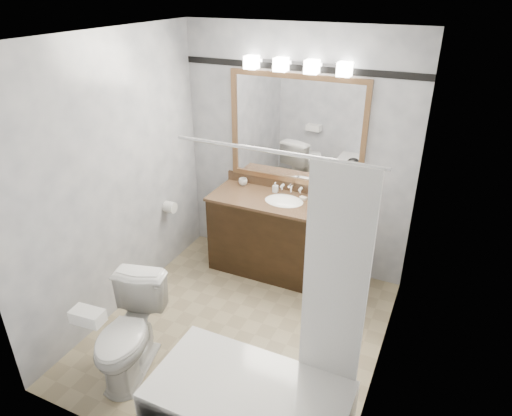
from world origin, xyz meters
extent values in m
cube|color=tan|center=(0.00, 0.00, -0.01)|extent=(2.40, 2.60, 0.01)
cube|color=white|center=(0.00, 0.00, 2.50)|extent=(2.40, 2.60, 0.01)
cube|color=silver|center=(0.00, 1.30, 1.25)|extent=(2.40, 0.01, 2.50)
cube|color=silver|center=(0.00, -1.30, 1.25)|extent=(2.40, 0.01, 2.50)
cube|color=silver|center=(-1.20, 0.00, 1.25)|extent=(0.01, 2.60, 2.50)
cube|color=silver|center=(1.20, 0.00, 1.25)|extent=(0.01, 2.60, 2.50)
cube|color=black|center=(0.00, 1.01, 0.41)|extent=(1.50, 0.55, 0.82)
cube|color=brown|center=(0.00, 1.01, 0.83)|extent=(1.53, 0.58, 0.03)
cube|color=brown|center=(0.00, 1.29, 0.90)|extent=(1.53, 0.03, 0.10)
ellipsoid|color=white|center=(0.00, 1.01, 0.82)|extent=(0.44, 0.34, 0.14)
cube|color=olive|center=(0.00, 1.28, 2.02)|extent=(1.40, 0.04, 0.05)
cube|color=olive|center=(0.00, 1.28, 0.97)|extent=(1.40, 0.04, 0.05)
cube|color=olive|center=(-0.68, 1.28, 1.50)|extent=(0.05, 0.04, 1.00)
cube|color=olive|center=(0.68, 1.28, 1.50)|extent=(0.05, 0.04, 1.00)
cube|color=white|center=(0.00, 1.29, 1.50)|extent=(1.30, 0.01, 1.00)
cube|color=silver|center=(0.00, 1.27, 2.15)|extent=(0.90, 0.05, 0.03)
cube|color=white|center=(-0.45, 1.22, 2.13)|extent=(0.12, 0.12, 0.12)
cube|color=white|center=(-0.15, 1.22, 2.13)|extent=(0.12, 0.12, 0.12)
cube|color=white|center=(0.15, 1.22, 2.13)|extent=(0.12, 0.12, 0.12)
cube|color=white|center=(0.45, 1.22, 2.13)|extent=(0.12, 0.12, 0.12)
cube|color=black|center=(0.00, 1.29, 2.10)|extent=(2.40, 0.01, 0.06)
cube|color=white|center=(0.53, -0.92, 0.23)|extent=(1.30, 0.72, 0.45)
cylinder|color=silver|center=(0.53, -0.54, 1.95)|extent=(1.30, 0.02, 0.02)
cube|color=white|center=(0.95, -0.55, 1.18)|extent=(0.40, 0.04, 1.55)
cylinder|color=white|center=(-1.14, 0.66, 0.70)|extent=(0.11, 0.12, 0.12)
imported|color=white|center=(-0.57, -0.78, 0.38)|extent=(0.60, 0.83, 0.76)
cube|color=white|center=(-0.57, -1.12, 0.81)|extent=(0.23, 0.14, 0.09)
cylinder|color=black|center=(0.54, 0.93, 0.86)|extent=(0.18, 0.18, 0.02)
cylinder|color=black|center=(0.54, 0.99, 0.99)|extent=(0.15, 0.15, 0.26)
sphere|color=black|center=(0.54, 0.99, 1.12)|extent=(0.16, 0.16, 0.16)
cube|color=black|center=(0.54, 0.91, 1.08)|extent=(0.10, 0.10, 0.05)
cylinder|color=silver|center=(0.54, 0.91, 0.89)|extent=(0.06, 0.06, 0.06)
imported|color=white|center=(-0.55, 1.20, 0.89)|extent=(0.12, 0.12, 0.07)
imported|color=white|center=(-0.16, 1.18, 0.90)|extent=(0.05, 0.05, 0.11)
imported|color=white|center=(0.25, 1.22, 0.89)|extent=(0.07, 0.07, 0.07)
cube|color=beige|center=(0.16, 1.13, 0.86)|extent=(0.08, 0.07, 0.02)
camera|label=1|loc=(1.47, -2.83, 2.83)|focal=32.00mm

